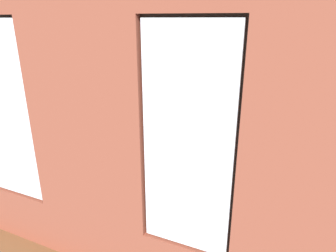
% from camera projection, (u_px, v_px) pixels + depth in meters
% --- Properties ---
extents(ground_plane, '(7.03, 6.16, 0.10)m').
position_uv_depth(ground_plane, '(181.00, 169.00, 5.99)').
color(ground_plane, brown).
extents(brick_wall_with_windows, '(6.43, 0.30, 3.49)m').
position_uv_depth(brick_wall_with_windows, '(85.00, 129.00, 3.07)').
color(brick_wall_with_windows, brown).
rests_on(brick_wall_with_windows, ground_plane).
extents(white_wall_right, '(0.10, 5.16, 3.49)m').
position_uv_depth(white_wall_right, '(42.00, 70.00, 6.43)').
color(white_wall_right, silver).
rests_on(white_wall_right, ground_plane).
extents(couch_by_window, '(1.71, 0.87, 0.80)m').
position_uv_depth(couch_by_window, '(114.00, 206.00, 4.18)').
color(couch_by_window, black).
rests_on(couch_by_window, ground_plane).
extents(couch_left, '(0.92, 2.09, 0.80)m').
position_uv_depth(couch_left, '(325.00, 198.00, 4.35)').
color(couch_left, black).
rests_on(couch_left, ground_plane).
extents(coffee_table, '(1.21, 0.72, 0.44)m').
position_uv_depth(coffee_table, '(164.00, 149.00, 5.89)').
color(coffee_table, '#A87547').
rests_on(coffee_table, ground_plane).
extents(cup_ceramic, '(0.08, 0.08, 0.09)m').
position_uv_depth(cup_ceramic, '(164.00, 144.00, 5.86)').
color(cup_ceramic, '#4C4C51').
rests_on(cup_ceramic, coffee_table).
extents(table_plant_small, '(0.14, 0.14, 0.23)m').
position_uv_depth(table_plant_small, '(166.00, 143.00, 5.70)').
color(table_plant_small, '#9E5638').
rests_on(table_plant_small, coffee_table).
extents(remote_gray, '(0.07, 0.17, 0.02)m').
position_uv_depth(remote_gray, '(145.00, 144.00, 5.91)').
color(remote_gray, '#59595B').
rests_on(remote_gray, coffee_table).
extents(remote_silver, '(0.17, 0.13, 0.02)m').
position_uv_depth(remote_silver, '(182.00, 146.00, 5.85)').
color(remote_silver, '#B2B2B7').
rests_on(remote_silver, coffee_table).
extents(remote_black, '(0.15, 0.16, 0.02)m').
position_uv_depth(remote_black, '(159.00, 143.00, 6.00)').
color(remote_black, black).
rests_on(remote_black, coffee_table).
extents(media_console, '(1.23, 0.42, 0.52)m').
position_uv_depth(media_console, '(52.00, 141.00, 6.59)').
color(media_console, black).
rests_on(media_console, ground_plane).
extents(tv_flatscreen, '(1.00, 0.20, 0.69)m').
position_uv_depth(tv_flatscreen, '(49.00, 114.00, 6.39)').
color(tv_flatscreen, black).
rests_on(tv_flatscreen, media_console).
extents(papasan_chair, '(1.12, 1.12, 0.70)m').
position_uv_depth(papasan_chair, '(175.00, 112.00, 7.94)').
color(papasan_chair, olive).
rests_on(papasan_chair, ground_plane).
extents(potted_plant_between_couches, '(1.06, 0.93, 1.31)m').
position_uv_depth(potted_plant_between_couches, '(206.00, 202.00, 3.58)').
color(potted_plant_between_couches, brown).
rests_on(potted_plant_between_couches, ground_plane).
extents(potted_plant_by_left_couch, '(0.34, 0.34, 0.54)m').
position_uv_depth(potted_plant_by_left_couch, '(299.00, 154.00, 5.78)').
color(potted_plant_by_left_couch, '#9E5638').
rests_on(potted_plant_by_left_couch, ground_plane).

